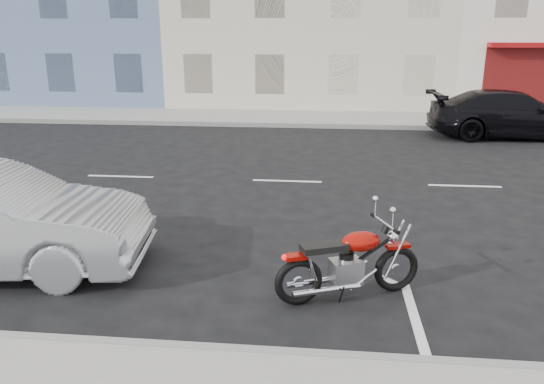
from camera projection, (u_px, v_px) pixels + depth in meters
The scene contains 5 objects.
ground at pixel (374, 184), 12.09m from camera, with size 120.00×120.00×0.00m, color black.
sidewalk_far at pixel (228, 117), 20.82m from camera, with size 80.00×3.40×0.15m, color gray.
curb_far at pixel (219, 124), 19.20m from camera, with size 80.00×0.12×0.16m, color gray.
motorcycle at pixel (399, 259), 7.01m from camera, with size 1.90×0.94×1.01m.
car_far at pixel (511, 114), 17.06m from camera, with size 2.12×5.21×1.51m, color black.
Camera 1 is at (-1.15, -11.79, 3.37)m, focal length 35.00 mm.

